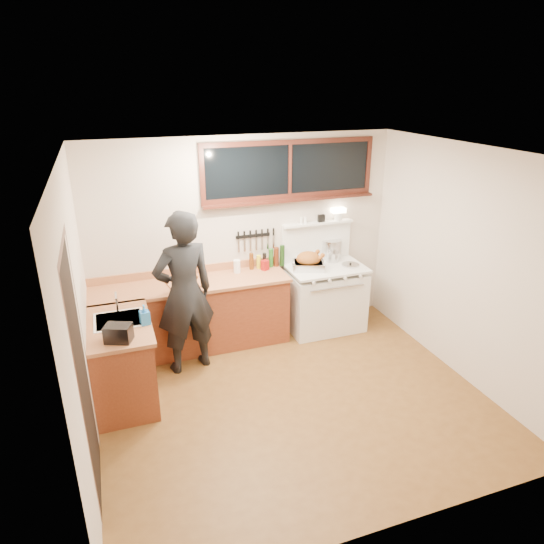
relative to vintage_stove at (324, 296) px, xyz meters
name	(u,v)px	position (x,y,z in m)	size (l,w,h in m)	color
ground_plane	(294,399)	(-1.00, -1.41, -0.48)	(4.00, 3.50, 0.02)	brown
room_shell	(297,255)	(-1.00, -1.41, 1.18)	(4.10, 3.60, 2.65)	beige
counter_back	(192,315)	(-1.80, 0.04, -0.01)	(2.44, 0.64, 1.00)	maroon
counter_left	(122,362)	(-2.70, -0.79, -0.02)	(0.64, 1.09, 0.90)	maroon
sink_unit	(120,325)	(-2.68, -0.71, 0.38)	(0.50, 0.45, 0.37)	white
vintage_stove	(324,296)	(0.00, 0.00, 0.00)	(1.02, 0.74, 1.60)	white
back_window	(290,176)	(-0.40, 0.31, 1.60)	(2.32, 0.13, 0.77)	black
left_doorway	(83,375)	(-2.99, -1.96, 0.62)	(0.02, 1.04, 2.17)	black
knife_strip	(255,237)	(-0.88, 0.32, 0.84)	(0.52, 0.03, 0.28)	black
man	(184,293)	(-1.95, -0.40, 0.49)	(0.79, 0.60, 1.93)	black
soap_bottle	(145,315)	(-2.43, -0.89, 0.54)	(0.11, 0.11, 0.21)	blue
toaster	(118,333)	(-2.70, -1.16, 0.52)	(0.29, 0.25, 0.17)	black
cutting_board	(187,280)	(-1.85, 0.00, 0.49)	(0.48, 0.39, 0.15)	#AD6B44
roast_turkey	(309,262)	(-0.25, -0.02, 0.53)	(0.48, 0.42, 0.24)	silver
stockpot	(331,249)	(0.22, 0.28, 0.56)	(0.28, 0.28, 0.26)	silver
saucepan	(332,257)	(0.17, 0.14, 0.50)	(0.19, 0.30, 0.13)	silver
pot_lid	(350,265)	(0.32, -0.10, 0.44)	(0.29, 0.29, 0.04)	silver
coffee_tin	(265,265)	(-0.80, 0.13, 0.50)	(0.11, 0.10, 0.13)	maroon
pitcher	(237,266)	(-1.17, 0.17, 0.52)	(0.09, 0.09, 0.17)	white
bottle_cluster	(270,258)	(-0.70, 0.22, 0.55)	(0.49, 0.07, 0.28)	black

